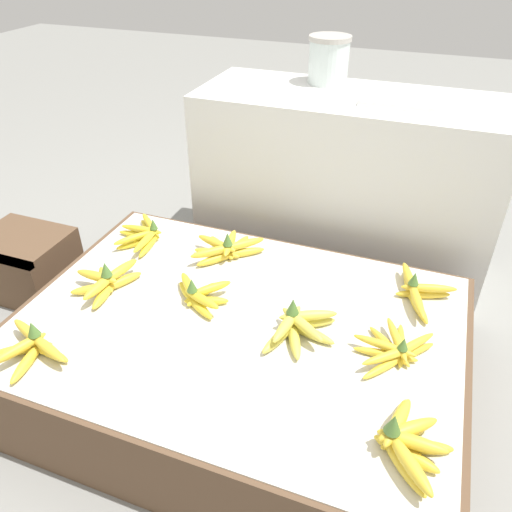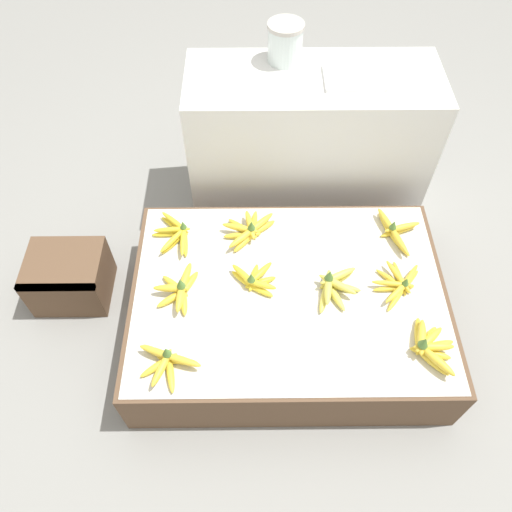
{
  "view_description": "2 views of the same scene",
  "coord_description": "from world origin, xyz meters",
  "px_view_note": "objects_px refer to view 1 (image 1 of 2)",
  "views": [
    {
      "loc": [
        0.42,
        -0.98,
        1.23
      ],
      "look_at": [
        0.0,
        0.14,
        0.41
      ],
      "focal_mm": 35.0,
      "sensor_mm": 36.0,
      "label": 1
    },
    {
      "loc": [
        -0.14,
        -1.05,
        1.96
      ],
      "look_at": [
        -0.13,
        0.12,
        0.35
      ],
      "focal_mm": 35.0,
      "sensor_mm": 36.0,
      "label": 2
    }
  ],
  "objects_px": {
    "banana_bunch_middle_left": "(106,282)",
    "banana_bunch_back_midleft": "(226,249)",
    "banana_bunch_back_right": "(417,291)",
    "glass_jar": "(329,60)",
    "banana_bunch_front_right": "(406,441)",
    "banana_bunch_middle_right": "(395,350)",
    "foam_tray_white": "(399,99)",
    "banana_bunch_middle_midleft": "(199,295)",
    "banana_bunch_back_left": "(144,235)",
    "banana_bunch_front_left": "(32,346)",
    "banana_bunch_middle_midright": "(298,326)",
    "wooden_crate": "(27,264)"
  },
  "relations": [
    {
      "from": "banana_bunch_back_midleft",
      "to": "foam_tray_white",
      "type": "xyz_separation_m",
      "value": [
        0.44,
        0.48,
        0.41
      ]
    },
    {
      "from": "banana_bunch_middle_midleft",
      "to": "banana_bunch_back_midleft",
      "type": "bearing_deg",
      "value": 94.82
    },
    {
      "from": "banana_bunch_middle_left",
      "to": "foam_tray_white",
      "type": "xyz_separation_m",
      "value": [
        0.71,
        0.78,
        0.41
      ]
    },
    {
      "from": "banana_bunch_middle_midleft",
      "to": "foam_tray_white",
      "type": "height_order",
      "value": "foam_tray_white"
    },
    {
      "from": "foam_tray_white",
      "to": "banana_bunch_middle_left",
      "type": "bearing_deg",
      "value": -132.45
    },
    {
      "from": "banana_bunch_back_right",
      "to": "foam_tray_white",
      "type": "distance_m",
      "value": 0.67
    },
    {
      "from": "banana_bunch_back_right",
      "to": "glass_jar",
      "type": "distance_m",
      "value": 0.92
    },
    {
      "from": "banana_bunch_back_left",
      "to": "glass_jar",
      "type": "xyz_separation_m",
      "value": [
        0.47,
        0.64,
        0.49
      ]
    },
    {
      "from": "banana_bunch_middle_midleft",
      "to": "banana_bunch_middle_midright",
      "type": "bearing_deg",
      "value": -5.82
    },
    {
      "from": "wooden_crate",
      "to": "banana_bunch_middle_midleft",
      "type": "distance_m",
      "value": 0.85
    },
    {
      "from": "wooden_crate",
      "to": "glass_jar",
      "type": "xyz_separation_m",
      "value": [
        0.96,
        0.73,
        0.67
      ]
    },
    {
      "from": "banana_bunch_middle_left",
      "to": "banana_bunch_back_midleft",
      "type": "xyz_separation_m",
      "value": [
        0.27,
        0.3,
        -0.0
      ]
    },
    {
      "from": "banana_bunch_middle_midright",
      "to": "banana_bunch_middle_right",
      "type": "xyz_separation_m",
      "value": [
        0.26,
        0.01,
        -0.01
      ]
    },
    {
      "from": "banana_bunch_middle_left",
      "to": "banana_bunch_back_left",
      "type": "height_order",
      "value": "banana_bunch_middle_left"
    },
    {
      "from": "banana_bunch_front_left",
      "to": "glass_jar",
      "type": "xyz_separation_m",
      "value": [
        0.45,
        1.22,
        0.49
      ]
    },
    {
      "from": "banana_bunch_front_left",
      "to": "banana_bunch_back_midleft",
      "type": "distance_m",
      "value": 0.67
    },
    {
      "from": "banana_bunch_back_left",
      "to": "foam_tray_white",
      "type": "xyz_separation_m",
      "value": [
        0.75,
        0.5,
        0.41
      ]
    },
    {
      "from": "banana_bunch_middle_left",
      "to": "banana_bunch_back_midleft",
      "type": "height_order",
      "value": "banana_bunch_middle_left"
    },
    {
      "from": "banana_bunch_middle_midleft",
      "to": "banana_bunch_back_left",
      "type": "height_order",
      "value": "banana_bunch_middle_midleft"
    },
    {
      "from": "banana_bunch_back_midleft",
      "to": "banana_bunch_back_right",
      "type": "distance_m",
      "value": 0.62
    },
    {
      "from": "wooden_crate",
      "to": "banana_bunch_front_left",
      "type": "distance_m",
      "value": 0.72
    },
    {
      "from": "banana_bunch_front_right",
      "to": "banana_bunch_middle_midright",
      "type": "distance_m",
      "value": 0.41
    },
    {
      "from": "banana_bunch_middle_midleft",
      "to": "banana_bunch_back_right",
      "type": "bearing_deg",
      "value": 22.13
    },
    {
      "from": "foam_tray_white",
      "to": "banana_bunch_front_right",
      "type": "bearing_deg",
      "value": -78.57
    },
    {
      "from": "foam_tray_white",
      "to": "banana_bunch_middle_midleft",
      "type": "bearing_deg",
      "value": -119.82
    },
    {
      "from": "banana_bunch_middle_right",
      "to": "banana_bunch_back_midleft",
      "type": "distance_m",
      "value": 0.66
    },
    {
      "from": "banana_bunch_front_right",
      "to": "glass_jar",
      "type": "relative_size",
      "value": 1.54
    },
    {
      "from": "glass_jar",
      "to": "banana_bunch_front_left",
      "type": "bearing_deg",
      "value": -110.39
    },
    {
      "from": "banana_bunch_middle_midleft",
      "to": "banana_bunch_front_right",
      "type": "bearing_deg",
      "value": -25.18
    },
    {
      "from": "banana_bunch_middle_left",
      "to": "foam_tray_white",
      "type": "relative_size",
      "value": 0.93
    },
    {
      "from": "wooden_crate",
      "to": "banana_bunch_middle_left",
      "type": "bearing_deg",
      "value": -19.62
    },
    {
      "from": "banana_bunch_back_left",
      "to": "banana_bunch_back_midleft",
      "type": "xyz_separation_m",
      "value": [
        0.31,
        0.02,
        0.0
      ]
    },
    {
      "from": "banana_bunch_back_midleft",
      "to": "banana_bunch_back_right",
      "type": "xyz_separation_m",
      "value": [
        0.62,
        -0.01,
        -0.0
      ]
    },
    {
      "from": "banana_bunch_front_right",
      "to": "banana_bunch_back_right",
      "type": "distance_m",
      "value": 0.54
    },
    {
      "from": "banana_bunch_middle_midleft",
      "to": "banana_bunch_back_midleft",
      "type": "height_order",
      "value": "banana_bunch_back_midleft"
    },
    {
      "from": "banana_bunch_middle_midleft",
      "to": "banana_bunch_back_left",
      "type": "xyz_separation_m",
      "value": [
        -0.33,
        0.24,
        -0.0
      ]
    },
    {
      "from": "banana_bunch_front_right",
      "to": "banana_bunch_middle_midleft",
      "type": "height_order",
      "value": "banana_bunch_front_right"
    },
    {
      "from": "banana_bunch_middle_left",
      "to": "banana_bunch_middle_midleft",
      "type": "height_order",
      "value": "banana_bunch_middle_left"
    },
    {
      "from": "banana_bunch_back_right",
      "to": "glass_jar",
      "type": "height_order",
      "value": "glass_jar"
    },
    {
      "from": "banana_bunch_middle_left",
      "to": "banana_bunch_front_left",
      "type": "bearing_deg",
      "value": -94.11
    },
    {
      "from": "wooden_crate",
      "to": "banana_bunch_front_right",
      "type": "xyz_separation_m",
      "value": [
        1.45,
        -0.44,
        0.19
      ]
    },
    {
      "from": "banana_bunch_front_right",
      "to": "banana_bunch_back_midleft",
      "type": "distance_m",
      "value": 0.85
    },
    {
      "from": "banana_bunch_middle_right",
      "to": "foam_tray_white",
      "type": "bearing_deg",
      "value": 101.29
    },
    {
      "from": "banana_bunch_middle_midright",
      "to": "foam_tray_white",
      "type": "xyz_separation_m",
      "value": [
        0.11,
        0.77,
        0.41
      ]
    },
    {
      "from": "banana_bunch_middle_midright",
      "to": "foam_tray_white",
      "type": "relative_size",
      "value": 0.84
    },
    {
      "from": "banana_bunch_back_midleft",
      "to": "glass_jar",
      "type": "relative_size",
      "value": 1.42
    },
    {
      "from": "banana_bunch_middle_right",
      "to": "banana_bunch_middle_left",
      "type": "bearing_deg",
      "value": -178.47
    },
    {
      "from": "banana_bunch_front_right",
      "to": "banana_bunch_middle_midleft",
      "type": "xyz_separation_m",
      "value": [
        -0.63,
        0.3,
        -0.0
      ]
    },
    {
      "from": "banana_bunch_front_right",
      "to": "banana_bunch_back_midleft",
      "type": "relative_size",
      "value": 1.09
    },
    {
      "from": "banana_bunch_back_left",
      "to": "glass_jar",
      "type": "bearing_deg",
      "value": 53.61
    }
  ]
}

